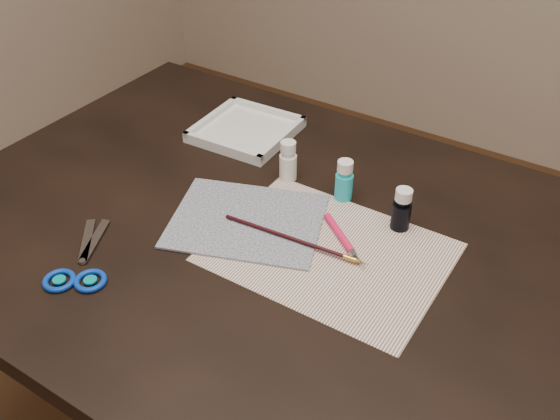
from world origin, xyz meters
The scene contains 10 objects.
table centered at (0.00, 0.00, 0.38)m, with size 1.30×0.90×0.75m, color black.
paper centered at (0.10, 0.00, 0.75)m, with size 0.39×0.29×0.00m, color white.
canvas centered at (-0.07, -0.01, 0.75)m, with size 0.27×0.21×0.00m, color black.
paint_bottle_white centered at (-0.08, 0.15, 0.79)m, with size 0.03×0.03×0.08m, color white.
paint_bottle_cyan centered at (0.04, 0.15, 0.79)m, with size 0.03×0.03×0.08m, color #20BFD0.
paint_bottle_navy centered at (0.17, 0.13, 0.79)m, with size 0.03×0.03×0.08m, color black.
paintbrush centered at (0.04, -0.01, 0.76)m, with size 0.28×0.01×0.01m, color black, non-canonical shape.
craft_knife centered at (0.11, 0.03, 0.76)m, with size 0.16×0.01×0.01m, color #F01653, non-canonical shape.
scissors centered at (-0.25, -0.24, 0.76)m, with size 0.21×0.10×0.01m, color silver, non-canonical shape.
palette_tray centered at (-0.25, 0.25, 0.76)m, with size 0.20×0.20×0.02m, color white.
Camera 1 is at (0.46, -0.72, 1.45)m, focal length 40.00 mm.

